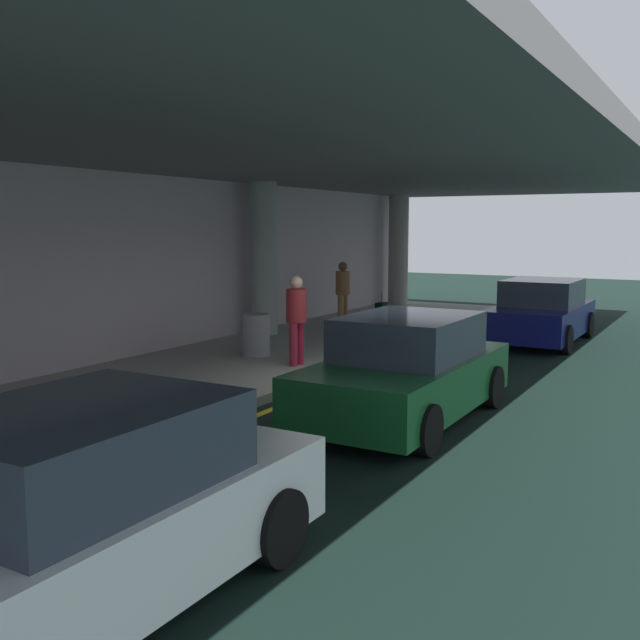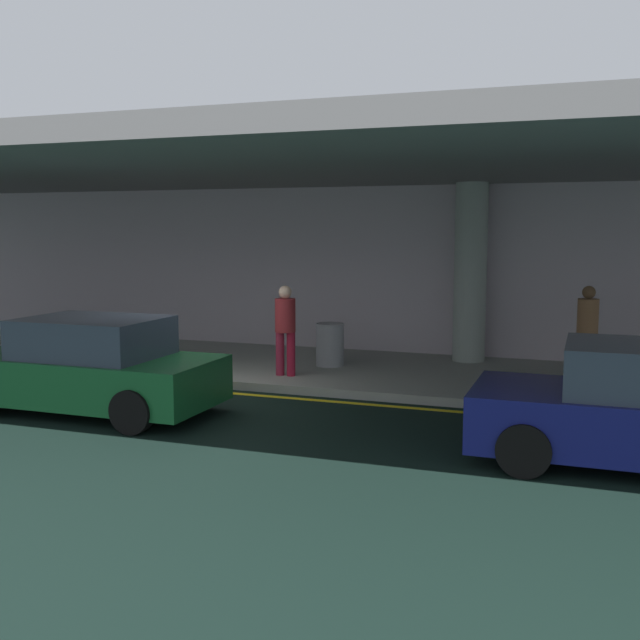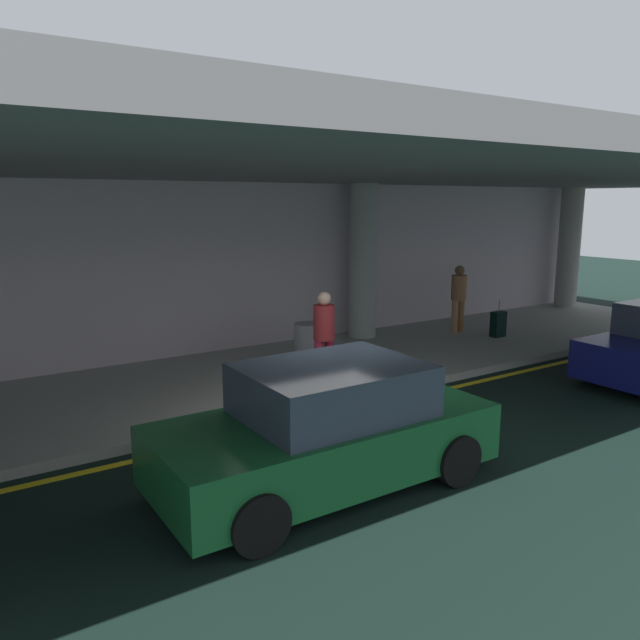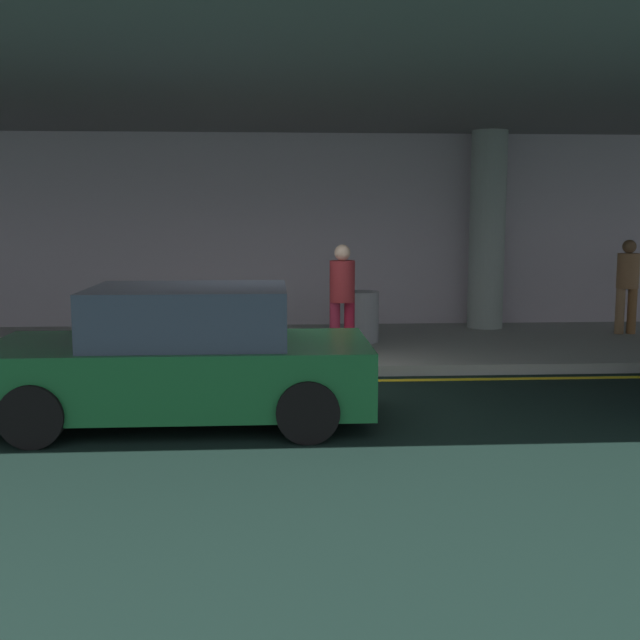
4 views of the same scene
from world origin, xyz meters
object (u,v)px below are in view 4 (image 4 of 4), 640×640
Objects in this scene: car_dark_green at (183,359)px; traveler_with_luggage at (628,280)px; person_waiting_for_ride at (342,292)px; support_column_far_left at (487,231)px; trash_bin_steel at (362,317)px.

car_dark_green is 8.81m from traveler_with_luggage.
traveler_with_luggage is 5.58m from person_waiting_for_ride.
support_column_far_left is 2.63m from traveler_with_luggage.
trash_bin_steel is at bearing 57.87° from car_dark_green.
person_waiting_for_ride is at bearing 54.36° from car_dark_green.
support_column_far_left is at bearing -125.81° from person_waiting_for_ride.
traveler_with_luggage is 1.98× the size of trash_bin_steel.
trash_bin_steel is at bearing 12.10° from traveler_with_luggage.
person_waiting_for_ride is 1.43m from trash_bin_steel.
car_dark_green is 4.82× the size of trash_bin_steel.
traveler_with_luggage is 1.00× the size of person_waiting_for_ride.
traveler_with_luggage reaches higher than car_dark_green.
support_column_far_left reaches higher than traveler_with_luggage.
support_column_far_left is 4.29× the size of trash_bin_steel.
car_dark_green is at bearing 39.19° from traveler_with_luggage.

